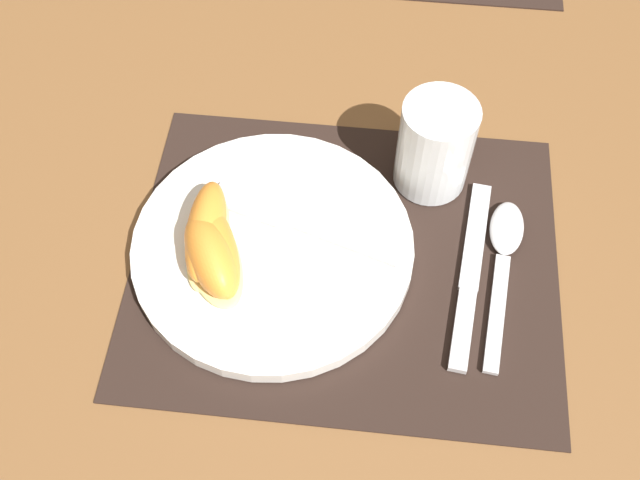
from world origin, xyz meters
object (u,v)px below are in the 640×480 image
at_px(knife, 470,276).
at_px(citrus_wedge_1, 216,250).
at_px(plate, 273,245).
at_px(juice_glass, 434,150).
at_px(fork, 289,220).
at_px(citrus_wedge_0, 206,232).
at_px(spoon, 504,250).
at_px(citrus_wedge_2, 211,258).

bearing_deg(knife, citrus_wedge_1, -176.46).
height_order(plate, juice_glass, juice_glass).
distance_m(fork, citrus_wedge_0, 0.08).
height_order(plate, spoon, plate).
xyz_separation_m(spoon, citrus_wedge_2, (-0.28, -0.06, 0.03)).
height_order(fork, citrus_wedge_0, citrus_wedge_0).
bearing_deg(plate, citrus_wedge_1, -150.50).
bearing_deg(citrus_wedge_2, citrus_wedge_1, 74.89).
relative_size(spoon, citrus_wedge_0, 1.63).
xyz_separation_m(juice_glass, citrus_wedge_0, (-0.21, -0.11, -0.01)).
height_order(plate, knife, plate).
xyz_separation_m(citrus_wedge_0, citrus_wedge_2, (0.01, -0.03, 0.00)).
height_order(citrus_wedge_0, citrus_wedge_1, citrus_wedge_0).
distance_m(fork, citrus_wedge_2, 0.09).
relative_size(citrus_wedge_0, citrus_wedge_1, 0.97).
xyz_separation_m(knife, fork, (-0.18, 0.04, 0.02)).
bearing_deg(spoon, juice_glass, 131.68).
relative_size(knife, citrus_wedge_0, 1.81).
relative_size(spoon, citrus_wedge_1, 1.58).
bearing_deg(citrus_wedge_0, spoon, 5.80).
height_order(spoon, fork, fork).
bearing_deg(citrus_wedge_1, citrus_wedge_2, -105.11).
height_order(plate, citrus_wedge_0, citrus_wedge_0).
xyz_separation_m(juice_glass, fork, (-0.14, -0.08, -0.03)).
height_order(knife, citrus_wedge_2, citrus_wedge_2).
bearing_deg(citrus_wedge_2, knife, 5.91).
height_order(citrus_wedge_0, citrus_wedge_2, citrus_wedge_2).
relative_size(citrus_wedge_0, citrus_wedge_2, 1.11).
bearing_deg(spoon, citrus_wedge_0, -174.20).
bearing_deg(plate, spoon, 5.17).
xyz_separation_m(juice_glass, spoon, (0.08, -0.09, -0.04)).
relative_size(juice_glass, knife, 0.49).
relative_size(juice_glass, citrus_wedge_2, 0.97).
bearing_deg(citrus_wedge_0, citrus_wedge_1, -55.30).
distance_m(fork, citrus_wedge_1, 0.08).
bearing_deg(citrus_wedge_2, fork, 43.41).
height_order(juice_glass, knife, juice_glass).
height_order(knife, citrus_wedge_0, citrus_wedge_0).
xyz_separation_m(spoon, fork, (-0.21, 0.00, 0.01)).
bearing_deg(knife, citrus_wedge_2, -174.09).
xyz_separation_m(plate, knife, (0.19, -0.01, -0.01)).
bearing_deg(juice_glass, fork, -148.95).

